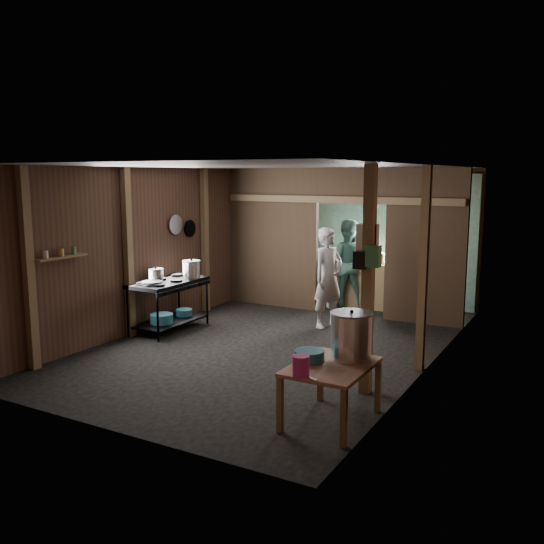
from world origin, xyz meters
The scene contains 41 objects.
floor centered at (0.00, 0.00, 0.00)m, with size 4.50×7.00×0.00m, color black.
ceiling centered at (0.00, 0.00, 2.60)m, with size 4.50×7.00×0.00m, color #36312C.
wall_back centered at (0.00, 3.50, 1.30)m, with size 4.50×0.00×2.60m, color #4B301E.
wall_front centered at (0.00, -3.50, 1.30)m, with size 4.50×0.00×2.60m, color #4B301E.
wall_left centered at (-2.25, 0.00, 1.30)m, with size 0.00×7.00×2.60m, color #4B301E.
wall_right centered at (2.25, 0.00, 1.30)m, with size 0.00×7.00×2.60m, color #4B301E.
partition_left centered at (-1.32, 2.20, 1.30)m, with size 1.85×0.10×2.60m, color #463224.
partition_right centered at (1.57, 2.20, 1.30)m, with size 1.35×0.10×2.60m, color #463224.
partition_header centered at (0.25, 2.20, 2.30)m, with size 1.30×0.10×0.60m, color #463224.
turquoise_panel centered at (0.00, 3.44, 1.25)m, with size 4.40×0.06×2.50m, color #72C2C1.
back_counter centered at (0.30, 2.95, 0.42)m, with size 1.20×0.50×0.85m, color brown.
wall_clock centered at (0.25, 3.40, 1.90)m, with size 0.20×0.20×0.03m, color beige.
post_left_a centered at (-2.18, -2.60, 1.30)m, with size 0.10×0.12×2.60m, color brown.
post_left_b centered at (-2.18, -0.80, 1.30)m, with size 0.10×0.12×2.60m, color brown.
post_left_c centered at (-2.18, 1.20, 1.30)m, with size 0.10×0.12×2.60m, color brown.
post_right centered at (2.18, -0.20, 1.30)m, with size 0.10×0.12×2.60m, color brown.
post_free centered at (1.85, -1.30, 1.30)m, with size 0.12×0.12×2.60m, color brown.
cross_beam centered at (0.00, 2.15, 2.05)m, with size 4.40×0.12×0.12m, color brown.
pan_lid_big centered at (-2.21, 0.40, 1.65)m, with size 0.34×0.34×0.03m, color slate.
pan_lid_small centered at (-2.21, 0.80, 1.55)m, with size 0.30×0.30×0.03m, color black.
wall_shelf centered at (-2.15, -2.10, 1.40)m, with size 0.14×0.80×0.03m, color brown.
jar_white centered at (-2.15, -2.35, 1.47)m, with size 0.07×0.07×0.10m, color beige.
jar_yellow centered at (-2.15, -2.10, 1.47)m, with size 0.08×0.08×0.10m, color #B47937.
jar_green centered at (-2.15, -1.88, 1.47)m, with size 0.06×0.06×0.10m, color #3D8956.
bag_white centered at (1.80, -1.22, 1.78)m, with size 0.22×0.15×0.32m, color beige.
bag_green centered at (1.92, -1.36, 1.60)m, with size 0.16×0.12×0.24m, color #3D8956.
bag_black centered at (1.78, -1.38, 1.55)m, with size 0.14×0.10×0.20m, color black.
gas_range centered at (-1.88, -0.23, 0.41)m, with size 0.71×1.38×0.81m, color black, non-canonical shape.
prep_table centered at (1.83, -2.25, 0.30)m, with size 0.74×1.02×0.60m, color tan, non-canonical shape.
stove_pot_large centered at (-1.71, 0.16, 0.95)m, with size 0.30×0.30×0.31m, color silver, non-canonical shape.
stove_pot_med centered at (-2.05, -0.33, 0.90)m, with size 0.25×0.25×0.22m, color silver, non-canonical shape.
frying_pan centered at (-1.88, -0.63, 0.84)m, with size 0.31×0.53×0.07m, color slate, non-canonical shape.
blue_tub_front centered at (-1.88, -0.43, 0.23)m, with size 0.36×0.36×0.15m, color #256071.
blue_tub_back centered at (-1.88, 0.15, 0.21)m, with size 0.27×0.27×0.11m, color #256071.
stock_pot centered at (1.92, -1.97, 0.84)m, with size 0.44×0.44×0.51m, color silver, non-canonical shape.
wash_basin centered at (1.59, -2.26, 0.66)m, with size 0.31×0.31×0.12m, color #256071.
pink_bucket centered at (1.71, -2.70, 0.70)m, with size 0.17×0.17×0.20m, color #B82C81.
knife centered at (1.76, -2.69, 0.61)m, with size 0.30×0.04×0.01m, color silver.
yellow_tub centered at (0.45, 2.95, 0.95)m, with size 0.34×0.34×0.19m, color #B47937.
cook centered at (0.26, 1.21, 0.82)m, with size 0.60×0.39×1.64m, color beige.
worker_back centered at (-0.06, 2.80, 0.83)m, with size 0.81×0.63×1.66m, color #3B665D.
Camera 1 is at (4.07, -7.48, 2.48)m, focal length 38.80 mm.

